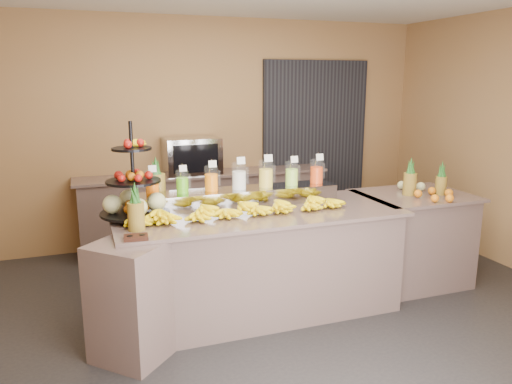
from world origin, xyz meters
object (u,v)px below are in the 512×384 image
condiment_caddy (136,237)px  oven_warmer (192,156)px  fruit_stand (138,193)px  right_fruit_pile (430,190)px  pitcher_tray (239,197)px  banana_heap (241,207)px

condiment_caddy → oven_warmer: size_ratio=0.26×
fruit_stand → right_fruit_pile: 2.77m
pitcher_tray → banana_heap: size_ratio=0.96×
banana_heap → right_fruit_pile: (1.95, 0.01, 0.00)m
pitcher_tray → right_fruit_pile: 1.88m
fruit_stand → condiment_caddy: fruit_stand is taller
fruit_stand → right_fruit_pile: (2.76, -0.20, -0.14)m
pitcher_tray → condiment_caddy: bearing=-145.3°
right_fruit_pile → oven_warmer: 2.77m
pitcher_tray → fruit_stand: fruit_stand is taller
banana_heap → right_fruit_pile: right_fruit_pile is taller
fruit_stand → right_fruit_pile: size_ratio=1.92×
banana_heap → fruit_stand: bearing=165.3°
pitcher_tray → fruit_stand: 0.93m
pitcher_tray → right_fruit_pile: size_ratio=4.44×
fruit_stand → condiment_caddy: 0.62m
pitcher_tray → condiment_caddy: pitcher_tray is taller
pitcher_tray → banana_heap: 0.35m
pitcher_tray → fruit_stand: bearing=-172.4°
condiment_caddy → right_fruit_pile: (2.86, 0.37, 0.06)m
fruit_stand → oven_warmer: bearing=58.0°
fruit_stand → right_fruit_pile: bearing=-10.9°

